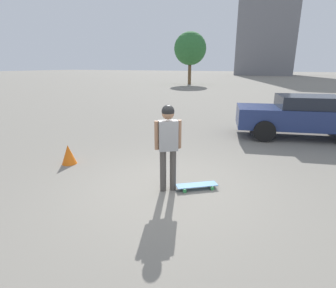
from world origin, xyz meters
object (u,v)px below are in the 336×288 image
(skateboard, at_px, (197,185))
(car_parked_near, at_px, (305,115))
(person, at_px, (168,139))
(traffic_cone, at_px, (69,154))

(skateboard, xyz_separation_m, car_parked_near, (-5.43, 2.07, 0.71))
(person, xyz_separation_m, skateboard, (-0.30, 0.52, -1.02))
(person, distance_m, traffic_cone, 3.09)
(skateboard, height_order, car_parked_near, car_parked_near)
(skateboard, distance_m, traffic_cone, 3.49)
(person, xyz_separation_m, car_parked_near, (-5.74, 2.59, -0.30))
(person, bearing_deg, car_parked_near, 30.12)
(traffic_cone, bearing_deg, person, 84.71)
(person, height_order, traffic_cone, person)
(skateboard, height_order, traffic_cone, traffic_cone)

